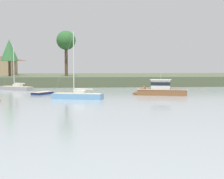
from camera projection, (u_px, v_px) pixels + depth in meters
far_shore_bank at (98, 79)px, 86.33m from camera, size 189.56×42.98×2.02m
sailboat_grey at (16, 89)px, 57.20m from camera, size 6.07×4.92×8.20m
sailboat_skyblue at (78, 97)px, 41.65m from camera, size 6.52×3.63×8.81m
dinghy_navy at (42, 93)px, 48.66m from camera, size 3.23×3.86×0.53m
cruiser_wood at (157, 91)px, 47.59m from camera, size 8.20×4.60×4.15m
shore_tree_inland_a at (66, 41)px, 72.03m from camera, size 4.11×4.11×9.75m
shore_tree_far_right at (9, 50)px, 70.85m from camera, size 3.72×3.72×7.79m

